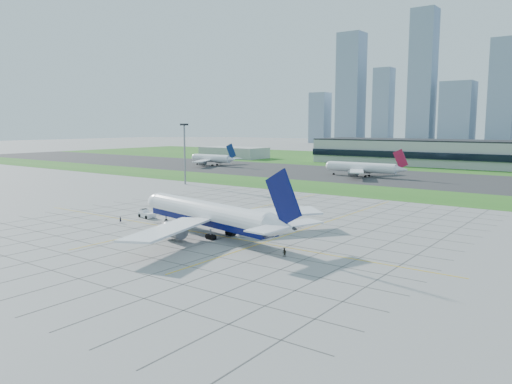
# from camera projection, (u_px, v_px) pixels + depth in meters

# --- Properties ---
(ground) EXTENTS (1400.00, 1400.00, 0.00)m
(ground) POSITION_uv_depth(u_px,v_px,m) (205.00, 231.00, 118.86)
(ground) COLOR gray
(ground) RESTS_ON ground
(grass_median) EXTENTS (700.00, 35.00, 0.04)m
(grass_median) POSITION_uv_depth(u_px,v_px,m) (363.00, 191.00, 190.76)
(grass_median) COLOR #255F1B
(grass_median) RESTS_ON ground
(asphalt_taxiway) EXTENTS (700.00, 75.00, 0.04)m
(asphalt_taxiway) POSITION_uv_depth(u_px,v_px,m) (412.00, 178.00, 234.71)
(asphalt_taxiway) COLOR #383838
(asphalt_taxiway) RESTS_ON ground
(grass_far) EXTENTS (700.00, 145.00, 0.04)m
(grass_far) POSITION_uv_depth(u_px,v_px,m) (470.00, 164.00, 322.60)
(grass_far) COLOR #255F1B
(grass_far) RESTS_ON ground
(apron_markings) EXTENTS (120.00, 130.00, 0.03)m
(apron_markings) POSITION_uv_depth(u_px,v_px,m) (236.00, 224.00, 127.46)
(apron_markings) COLOR #474744
(apron_markings) RESTS_ON ground
(service_block) EXTENTS (50.00, 25.00, 8.00)m
(service_block) POSITION_uv_depth(u_px,v_px,m) (234.00, 152.00, 379.88)
(service_block) COLOR #B7B7B2
(service_block) RESTS_ON ground
(light_mast) EXTENTS (2.50, 2.50, 25.60)m
(light_mast) POSITION_uv_depth(u_px,v_px,m) (185.00, 146.00, 209.64)
(light_mast) COLOR gray
(light_mast) RESTS_ON ground
(airliner) EXTENTS (53.16, 53.34, 16.90)m
(airliner) POSITION_uv_depth(u_px,v_px,m) (210.00, 215.00, 114.55)
(airliner) COLOR white
(airliner) RESTS_ON ground
(pushback_tug) EXTENTS (8.10, 3.67, 2.22)m
(pushback_tug) POSITION_uv_depth(u_px,v_px,m) (146.00, 214.00, 136.00)
(pushback_tug) COLOR white
(pushback_tug) RESTS_ON ground
(crew_near) EXTENTS (0.48, 0.66, 1.66)m
(crew_near) POSITION_uv_depth(u_px,v_px,m) (120.00, 220.00, 128.56)
(crew_near) COLOR black
(crew_near) RESTS_ON ground
(crew_far) EXTENTS (0.96, 0.81, 1.78)m
(crew_far) POSITION_uv_depth(u_px,v_px,m) (284.00, 252.00, 95.51)
(crew_far) COLOR black
(crew_far) RESTS_ON ground
(distant_jet_0) EXTENTS (32.76, 42.66, 14.08)m
(distant_jet_0) POSITION_uv_depth(u_px,v_px,m) (213.00, 158.00, 306.66)
(distant_jet_0) COLOR white
(distant_jet_0) RESTS_ON ground
(distant_jet_1) EXTENTS (39.87, 42.66, 14.08)m
(distant_jet_1) POSITION_uv_depth(u_px,v_px,m) (363.00, 168.00, 241.77)
(distant_jet_1) COLOR white
(distant_jet_1) RESTS_ON ground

